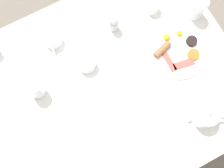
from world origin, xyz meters
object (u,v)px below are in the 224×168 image
object	(u,v)px
breakfast_plate	(177,49)
teacup_with_saucer_left	(87,64)
napkin_folded	(42,157)
teapot_near	(206,115)
water_glass_short	(35,89)
fork_spare	(146,124)
water_glass_tall	(198,8)
creamer_jug	(153,6)
teacup_with_saucer_right	(53,40)
salt_grinder	(114,23)
knife_by_plate	(95,122)

from	to	relation	value
breakfast_plate	teacup_with_saucer_left	distance (m)	0.40
napkin_folded	teapot_near	bearing A→B (deg)	-104.02
water_glass_short	fork_spare	distance (m)	0.48
water_glass_tall	breakfast_plate	bearing A→B (deg)	124.13
teapot_near	water_glass_tall	size ratio (longest dim) A/B	1.45
breakfast_plate	creamer_jug	bearing A→B (deg)	-0.20
teapot_near	fork_spare	distance (m)	0.25
teacup_with_saucer_right	water_glass_short	world-z (taller)	water_glass_short
teacup_with_saucer_left	napkin_folded	world-z (taller)	teacup_with_saucer_left
teacup_with_saucer_right	teacup_with_saucer_left	bearing A→B (deg)	-154.35
water_glass_short	fork_spare	xyz separation A→B (m)	(-0.34, -0.34, -0.06)
water_glass_short	salt_grinder	xyz separation A→B (m)	(0.11, -0.43, -0.01)
creamer_jug	salt_grinder	distance (m)	0.20
water_glass_tall	teapot_near	bearing A→B (deg)	152.41
breakfast_plate	salt_grinder	size ratio (longest dim) A/B	2.77
teacup_with_saucer_left	water_glass_short	bearing A→B (deg)	91.29
salt_grinder	knife_by_plate	size ratio (longest dim) A/B	0.44
creamer_jug	knife_by_plate	size ratio (longest dim) A/B	0.38
teacup_with_saucer_right	knife_by_plate	distance (m)	0.41
water_glass_tall	salt_grinder	bearing A→B (deg)	72.35
breakfast_plate	teacup_with_saucer_left	size ratio (longest dim) A/B	1.80
breakfast_plate	fork_spare	bearing A→B (deg)	128.46
teapot_near	creamer_jug	size ratio (longest dim) A/B	2.03
creamer_jug	knife_by_plate	xyz separation A→B (m)	(-0.34, 0.47, -0.03)
water_glass_short	teacup_with_saucer_right	bearing A→B (deg)	-41.88
water_glass_short	knife_by_plate	bearing A→B (deg)	-146.42
water_glass_short	knife_by_plate	world-z (taller)	water_glass_short
knife_by_plate	teacup_with_saucer_right	bearing A→B (deg)	-0.34
teapot_near	teacup_with_saucer_left	world-z (taller)	teapot_near
water_glass_tall	knife_by_plate	world-z (taller)	water_glass_tall
teapot_near	fork_spare	xyz separation A→B (m)	(0.08, 0.23, -0.05)
breakfast_plate	knife_by_plate	bearing A→B (deg)	104.13
teapot_near	creamer_jug	distance (m)	0.54
breakfast_plate	knife_by_plate	distance (m)	0.48
teacup_with_saucer_left	knife_by_plate	distance (m)	0.25
water_glass_short	creamer_jug	bearing A→B (deg)	-79.97
teapot_near	knife_by_plate	distance (m)	0.46
knife_by_plate	fork_spare	distance (m)	0.21
napkin_folded	fork_spare	bearing A→B (deg)	-100.68
creamer_jug	teacup_with_saucer_right	bearing A→B (deg)	82.23
teacup_with_saucer_left	knife_by_plate	xyz separation A→B (m)	(-0.24, 0.08, -0.03)
water_glass_tall	teacup_with_saucer_left	bearing A→B (deg)	88.98
teacup_with_saucer_right	creamer_jug	xyz separation A→B (m)	(-0.06, -0.47, 0.00)
water_glass_tall	knife_by_plate	distance (m)	0.67
water_glass_short	salt_grinder	bearing A→B (deg)	-75.56
teacup_with_saucer_right	water_glass_tall	xyz separation A→B (m)	(-0.18, -0.63, 0.03)
breakfast_plate	creamer_jug	xyz separation A→B (m)	(0.22, -0.00, 0.02)
salt_grinder	fork_spare	size ratio (longest dim) A/B	0.65
water_glass_tall	napkin_folded	world-z (taller)	water_glass_tall
breakfast_plate	water_glass_short	world-z (taller)	water_glass_short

